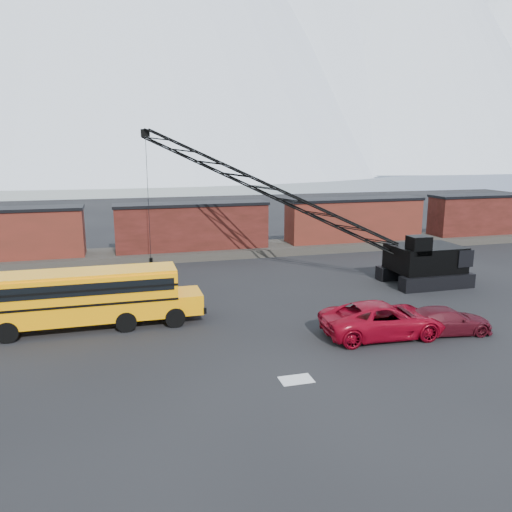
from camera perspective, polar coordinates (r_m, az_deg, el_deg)
The scene contains 10 objects.
ground at distance 25.15m, azimuth 0.34°, elevation -10.23°, with size 160.00×160.00×0.00m, color black.
gravel_berm at distance 45.75m, azimuth -7.23°, elevation 0.42°, with size 120.00×5.00×0.70m, color #403B35.
boxcar_mid at distance 45.33m, azimuth -7.31°, elevation 3.41°, with size 13.70×3.10×4.17m.
boxcar_east_near at distance 50.15m, azimuth 11.13°, elevation 4.12°, with size 13.70×3.10×4.17m.
boxcar_east_far at distance 59.05m, azimuth 25.20°, elevation 4.38°, with size 13.70×3.10×4.17m.
snow_patch at distance 21.81m, azimuth 4.62°, elevation -13.90°, with size 1.40×0.90×0.02m, color silver.
school_bus at distance 28.45m, azimuth -18.54°, elevation -4.37°, with size 11.65×2.65×3.19m.
red_pickup at distance 26.94m, azimuth 14.29°, elevation -7.03°, with size 2.99×6.48×1.80m, color maroon.
maroon_suv at distance 28.38m, azimuth 20.89°, elevation -6.90°, with size 1.96×4.83×1.40m, color #480C17.
crawler_crane at distance 37.89m, azimuth 1.31°, elevation 7.62°, with size 21.92×13.90×11.31m.
Camera 1 is at (-6.38, -22.36, 9.58)m, focal length 35.00 mm.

